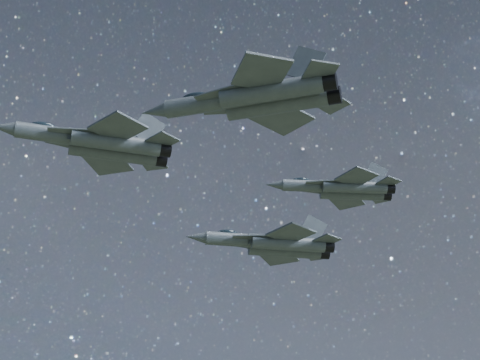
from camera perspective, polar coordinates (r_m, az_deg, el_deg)
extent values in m
cylinder|color=#3A4349|center=(79.08, -12.99, 3.14)|extent=(7.71, 2.66, 1.59)
cone|color=#3A4349|center=(79.16, -16.52, 3.60)|extent=(2.63, 1.77, 1.43)
ellipsoid|color=black|center=(79.46, -13.81, 3.73)|extent=(2.56, 1.41, 0.79)
cube|color=#3A4349|center=(79.31, -9.18, 2.60)|extent=(8.51, 2.72, 1.33)
cylinder|color=#3A4349|center=(78.23, -8.81, 2.64)|extent=(8.72, 2.81, 1.59)
cylinder|color=#3A4349|center=(80.00, -9.02, 1.92)|extent=(8.72, 2.81, 1.59)
cylinder|color=black|center=(78.79, -5.44, 2.18)|extent=(1.52, 1.65, 1.47)
cylinder|color=black|center=(80.54, -5.72, 1.47)|extent=(1.52, 1.65, 1.47)
cube|color=#3A4349|center=(77.88, -11.58, 3.39)|extent=(5.36, 1.38, 0.12)
cube|color=#3A4349|center=(80.26, -11.77, 2.40)|extent=(5.38, 2.81, 0.12)
cube|color=#3A4349|center=(76.23, -8.69, 3.70)|extent=(5.80, 5.86, 0.20)
cube|color=#3A4349|center=(82.21, -9.39, 1.24)|extent=(5.32, 5.58, 0.20)
cube|color=#3A4349|center=(77.70, -5.53, 2.82)|extent=(3.42, 3.46, 0.15)
cube|color=#3A4349|center=(81.72, -6.17, 1.19)|extent=(3.13, 3.24, 0.15)
cube|color=#3A4349|center=(79.33, -6.57, 3.65)|extent=(3.56, 0.59, 3.63)
cube|color=#3A4349|center=(81.49, -6.89, 2.74)|extent=(3.49, 0.95, 3.63)
cylinder|color=#3A4349|center=(101.31, -0.14, -4.28)|extent=(8.25, 1.92, 1.73)
cone|color=#3A4349|center=(100.69, -3.14, -4.08)|extent=(2.70, 1.62, 1.55)
ellipsoid|color=black|center=(101.47, -0.88, -3.80)|extent=(2.67, 1.23, 0.85)
cube|color=#3A4349|center=(102.28, 3.07, -4.51)|extent=(9.14, 1.88, 1.44)
cylinder|color=#3A4349|center=(101.17, 3.45, -4.54)|extent=(9.36, 1.95, 1.73)
cylinder|color=#3A4349|center=(103.17, 3.19, -5.02)|extent=(9.36, 1.95, 1.73)
cylinder|color=black|center=(102.34, 6.25, -4.70)|extent=(1.48, 1.63, 1.60)
cylinder|color=black|center=(104.31, 5.94, -5.18)|extent=(1.48, 1.63, 1.60)
cube|color=#3A4349|center=(100.22, 1.13, -4.09)|extent=(5.90, 2.17, 0.13)
cube|color=#3A4349|center=(102.92, 0.83, -4.75)|extent=(5.90, 2.43, 0.13)
cube|color=#3A4349|center=(98.84, 3.65, -3.81)|extent=(6.15, 6.31, 0.22)
cube|color=#3A4349|center=(105.61, 2.77, -5.46)|extent=(6.06, 6.26, 0.22)
cube|color=#3A4349|center=(101.04, 6.21, -4.25)|extent=(3.62, 3.70, 0.17)
cube|color=#3A4349|center=(105.57, 5.51, -5.36)|extent=(3.57, 3.66, 0.17)
cube|color=#3A4349|center=(102.49, 5.21, -3.50)|extent=(3.86, 0.51, 3.95)
cube|color=#3A4349|center=(104.94, 4.85, -4.12)|extent=(3.85, 0.58, 3.95)
cylinder|color=#3A4349|center=(67.46, -2.24, 5.50)|extent=(7.49, 4.43, 1.58)
cone|color=#3A4349|center=(68.89, -6.10, 4.87)|extent=(2.79, 2.27, 1.42)
ellipsoid|color=black|center=(68.21, -3.20, 5.87)|extent=(2.63, 1.93, 0.78)
cube|color=#3A4349|center=(66.24, 2.12, 6.14)|extent=(8.20, 4.70, 1.31)
cylinder|color=#3A4349|center=(65.09, 2.26, 6.35)|extent=(8.41, 4.84, 1.58)
cylinder|color=#3A4349|center=(66.73, 2.68, 5.40)|extent=(8.41, 4.84, 1.58)
cylinder|color=black|center=(64.39, 6.31, 6.95)|extent=(1.79, 1.86, 1.46)
cylinder|color=black|center=(66.05, 6.62, 5.97)|extent=(1.79, 1.86, 1.46)
cube|color=#3A4349|center=(65.85, -1.08, 6.28)|extent=(4.96, 3.90, 0.12)
cube|color=#3A4349|center=(68.03, -0.42, 5.04)|extent=(5.37, 2.23, 0.12)
cube|color=#3A4349|center=(63.32, 1.55, 7.66)|extent=(4.44, 4.86, 0.20)
cube|color=#3A4349|center=(68.87, 2.98, 4.45)|extent=(5.76, 5.63, 0.20)
cube|color=#3A4349|center=(63.49, 5.73, 7.70)|extent=(2.59, 2.77, 0.15)
cube|color=#3A4349|center=(67.29, 6.47, 5.46)|extent=(3.41, 3.37, 0.15)
cube|color=#3A4349|center=(65.52, 4.69, 8.23)|extent=(3.17, 1.81, 3.60)
cube|color=#3A4349|center=(67.55, 5.13, 7.00)|extent=(3.38, 1.29, 3.60)
cylinder|color=#3A4349|center=(91.77, 5.05, -0.43)|extent=(6.52, 1.80, 1.36)
cone|color=#3A4349|center=(91.25, 2.46, -0.34)|extent=(2.17, 1.36, 1.22)
ellipsoid|color=black|center=(91.92, 4.39, -0.04)|extent=(2.13, 1.05, 0.67)
cube|color=#3A4349|center=(92.52, 7.82, -0.53)|extent=(7.21, 1.79, 1.13)
cylinder|color=#3A4349|center=(91.66, 8.15, -0.51)|extent=(7.38, 1.85, 1.36)
cylinder|color=#3A4349|center=(93.17, 7.95, -1.00)|extent=(7.38, 1.85, 1.36)
cylinder|color=black|center=(92.55, 10.58, -0.58)|extent=(1.21, 1.33, 1.25)
cylinder|color=black|center=(94.04, 10.34, -1.07)|extent=(1.21, 1.33, 1.25)
cube|color=#3A4349|center=(90.94, 6.13, -0.17)|extent=(4.62, 2.09, 0.10)
cube|color=#3A4349|center=(92.99, 5.90, -0.85)|extent=(4.61, 1.51, 0.10)
cube|color=#3A4349|center=(89.90, 8.29, 0.21)|extent=(4.68, 4.86, 0.17)
cube|color=#3A4349|center=(95.04, 7.60, -1.47)|extent=(4.87, 4.97, 0.17)
cube|color=#3A4349|center=(91.57, 10.52, -0.15)|extent=(2.75, 2.83, 0.13)
cube|color=#3A4349|center=(95.02, 9.97, -1.28)|extent=(2.87, 2.92, 0.13)
cube|color=#3A4349|center=(92.78, 9.63, 0.41)|extent=(3.01, 0.59, 3.10)
cube|color=#3A4349|center=(94.64, 9.35, -0.21)|extent=(3.03, 0.44, 3.10)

